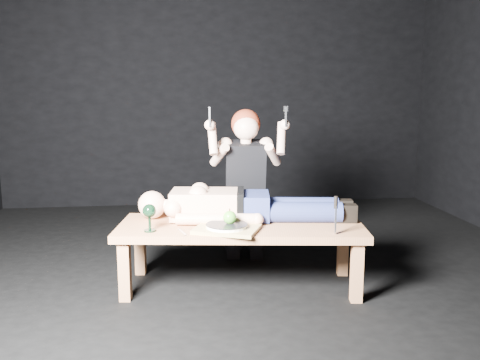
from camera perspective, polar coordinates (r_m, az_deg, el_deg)
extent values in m
plane|color=black|center=(3.99, 0.65, -10.18)|extent=(5.00, 5.00, 0.00)
plane|color=black|center=(6.23, -2.47, 11.12)|extent=(5.00, 0.00, 5.00)
cube|color=#AA6E45|center=(3.68, 0.10, -8.21)|extent=(1.74, 0.85, 0.45)
cube|color=tan|center=(3.45, -1.45, -5.36)|extent=(0.48, 0.42, 0.02)
cylinder|color=white|center=(3.44, -1.45, -5.00)|extent=(0.35, 0.35, 0.02)
sphere|color=#399021|center=(3.44, -1.12, -4.08)|extent=(0.09, 0.09, 0.09)
cube|color=#B2B2B7|center=(3.44, -6.34, -5.61)|extent=(0.06, 0.18, 0.01)
cube|color=#B2B2B7|center=(3.41, 0.53, -5.67)|extent=(0.10, 0.16, 0.01)
cube|color=#B2B2B7|center=(3.50, -0.15, -5.26)|extent=(0.12, 0.15, 0.01)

